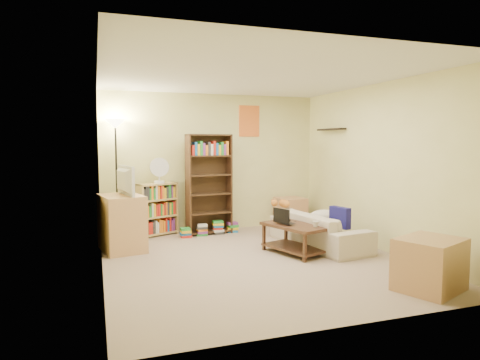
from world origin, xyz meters
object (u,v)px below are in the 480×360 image
object	(u,v)px
tall_bookshelf	(209,182)
tabby_cat	(282,203)
floor_lamp	(116,144)
tv_stand	(122,223)
coffee_table	(295,235)
end_cabinet	(430,264)
side_table	(290,212)
mug	(316,224)
sofa	(319,229)
television	(121,181)
laptop	(288,223)
desk_fan	(159,170)
short_bookshelf	(157,209)

from	to	relation	value
tall_bookshelf	tabby_cat	bearing A→B (deg)	-41.89
floor_lamp	tv_stand	bearing A→B (deg)	-88.70
coffee_table	floor_lamp	world-z (taller)	floor_lamp
end_cabinet	tv_stand	bearing A→B (deg)	137.09
tall_bookshelf	side_table	distance (m)	1.75
mug	tall_bookshelf	bearing A→B (deg)	117.40
sofa	tabby_cat	size ratio (longest dim) A/B	4.50
television	side_table	size ratio (longest dim) A/B	1.35
laptop	floor_lamp	xyz separation A→B (m)	(-2.34, 1.79, 1.16)
sofa	side_table	distance (m)	1.52
tv_stand	side_table	world-z (taller)	tv_stand
tabby_cat	tall_bookshelf	world-z (taller)	tall_bookshelf
desk_fan	laptop	bearing A→B (deg)	-47.02
television	floor_lamp	size ratio (longest dim) A/B	0.38
tall_bookshelf	end_cabinet	bearing A→B (deg)	-73.12
tabby_cat	tv_stand	bearing A→B (deg)	179.20
floor_lamp	tall_bookshelf	bearing A→B (deg)	-6.62
coffee_table	laptop	world-z (taller)	laptop
coffee_table	end_cabinet	distance (m)	2.02
laptop	short_bookshelf	world-z (taller)	short_bookshelf
coffee_table	desk_fan	xyz separation A→B (m)	(-1.68, 1.85, 0.87)
coffee_table	mug	size ratio (longest dim) A/B	8.93
short_bookshelf	floor_lamp	distance (m)	1.32
laptop	tall_bookshelf	xyz separation A→B (m)	(-0.78, 1.61, 0.49)
sofa	floor_lamp	size ratio (longest dim) A/B	0.94
tv_stand	short_bookshelf	world-z (taller)	short_bookshelf
laptop	tv_stand	xyz separation A→B (m)	(-2.32, 0.89, -0.02)
tv_stand	floor_lamp	world-z (taller)	floor_lamp
short_bookshelf	laptop	bearing A→B (deg)	-70.52
laptop	desk_fan	xyz separation A→B (m)	(-1.63, 1.75, 0.71)
tv_stand	end_cabinet	size ratio (longest dim) A/B	1.22
coffee_table	floor_lamp	xyz separation A→B (m)	(-2.39, 1.89, 1.32)
desk_fan	floor_lamp	bearing A→B (deg)	176.39
floor_lamp	side_table	bearing A→B (deg)	-1.71
sofa	side_table	xyz separation A→B (m)	(0.22, 1.50, 0.02)
sofa	tall_bookshelf	xyz separation A→B (m)	(-1.40, 1.42, 0.67)
mug	floor_lamp	world-z (taller)	floor_lamp
mug	side_table	size ratio (longest dim) A/B	0.21
tv_stand	short_bookshelf	size ratio (longest dim) A/B	0.91
mug	television	xyz separation A→B (m)	(-2.56, 1.26, 0.58)
floor_lamp	coffee_table	bearing A→B (deg)	-38.31
short_bookshelf	side_table	xyz separation A→B (m)	(2.52, -0.10, -0.17)
tv_stand	side_table	size ratio (longest dim) A/B	1.48
tall_bookshelf	short_bookshelf	size ratio (longest dim) A/B	1.93
coffee_table	tv_stand	size ratio (longest dim) A/B	1.29
mug	side_table	xyz separation A→B (m)	(0.59, 2.07, -0.19)
side_table	sofa	bearing A→B (deg)	-98.42
side_table	short_bookshelf	bearing A→B (deg)	177.84
television	short_bookshelf	bearing A→B (deg)	-46.86
tabby_cat	short_bookshelf	size ratio (longest dim) A/B	0.46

